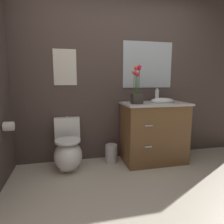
% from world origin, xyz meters
% --- Properties ---
extents(ground_plane, '(10.15, 10.15, 0.00)m').
position_xyz_m(ground_plane, '(0.00, 0.00, 0.00)').
color(ground_plane, beige).
extents(wall_back, '(4.74, 0.05, 2.50)m').
position_xyz_m(wall_back, '(0.20, 1.56, 1.25)').
color(wall_back, '#4C3D38').
rests_on(wall_back, ground_plane).
extents(toilet, '(0.38, 0.59, 0.69)m').
position_xyz_m(toilet, '(-0.79, 1.26, 0.24)').
color(toilet, white).
rests_on(toilet, ground_plane).
extents(vanity_cabinet, '(0.94, 0.56, 1.07)m').
position_xyz_m(vanity_cabinet, '(0.47, 1.23, 0.46)').
color(vanity_cabinet, brown).
rests_on(vanity_cabinet, ground_plane).
extents(flower_vase, '(0.14, 0.14, 0.52)m').
position_xyz_m(flower_vase, '(0.16, 1.15, 1.07)').
color(flower_vase, '#38332D').
rests_on(flower_vase, vanity_cabinet).
extents(soap_bottle, '(0.06, 0.06, 0.21)m').
position_xyz_m(soap_bottle, '(0.55, 1.34, 0.99)').
color(soap_bottle, white).
rests_on(soap_bottle, vanity_cabinet).
extents(trash_bin, '(0.18, 0.18, 0.27)m').
position_xyz_m(trash_bin, '(-0.16, 1.33, 0.14)').
color(trash_bin, '#B7B7BC').
rests_on(trash_bin, ground_plane).
extents(wall_poster, '(0.32, 0.01, 0.50)m').
position_xyz_m(wall_poster, '(-0.79, 1.53, 1.40)').
color(wall_poster, silver).
extents(wall_mirror, '(0.80, 0.01, 0.70)m').
position_xyz_m(wall_mirror, '(0.47, 1.53, 1.45)').
color(wall_mirror, '#B2BCC6').
extents(toilet_paper_roll, '(0.11, 0.11, 0.11)m').
position_xyz_m(toilet_paper_roll, '(-1.45, 1.06, 0.68)').
color(toilet_paper_roll, white).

